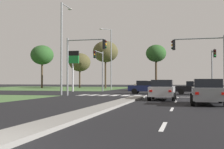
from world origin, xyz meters
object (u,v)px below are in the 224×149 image
at_px(car_black_fourth, 194,88).
at_px(treeline_second, 80,62).
at_px(car_beige_sixth, 142,86).
at_px(traffic_signal_far_right, 213,63).
at_px(fuel_price_totem, 73,62).
at_px(treeline_near, 42,55).
at_px(treeline_fourth, 156,54).
at_px(car_navy_fifth, 147,87).
at_px(traffic_signal_near_right, 204,55).
at_px(car_maroon_near, 153,85).
at_px(traffic_signal_near_left, 81,56).
at_px(car_silver_third, 163,90).
at_px(street_lamp_third, 110,56).
at_px(car_grey_second, 207,92).
at_px(street_lamp_second, 62,43).
at_px(treeline_third, 105,52).
at_px(traffic_signal_far_left, 100,64).

relative_size(car_black_fourth, treeline_second, 0.54).
xyz_separation_m(car_beige_sixth, traffic_signal_far_right, (9.91, -5.23, 3.04)).
xyz_separation_m(fuel_price_totem, treeline_near, (-14.89, 19.37, 2.97)).
height_order(traffic_signal_far_right, treeline_fourth, treeline_fourth).
relative_size(car_navy_fifth, traffic_signal_near_right, 0.76).
height_order(car_maroon_near, car_navy_fifth, car_navy_fifth).
bearing_deg(treeline_near, traffic_signal_near_left, -56.69).
relative_size(car_silver_third, street_lamp_third, 0.41).
relative_size(car_black_fourth, car_navy_fifth, 1.00).
distance_m(car_grey_second, car_black_fourth, 14.81).
xyz_separation_m(traffic_signal_far_right, street_lamp_second, (-16.24, -10.61, 1.68)).
height_order(traffic_signal_near_right, traffic_signal_far_right, traffic_signal_near_right).
distance_m(car_black_fourth, car_navy_fifth, 5.32).
height_order(traffic_signal_far_right, treeline_third, treeline_third).
bearing_deg(car_silver_third, car_grey_second, -53.54).
distance_m(car_beige_sixth, fuel_price_totem, 11.23).
xyz_separation_m(car_silver_third, treeline_near, (-28.94, 35.99, 6.47)).
bearing_deg(traffic_signal_near_left, street_lamp_second, 157.44).
xyz_separation_m(fuel_price_totem, treeline_second, (-7.91, 24.30, 1.58)).
xyz_separation_m(car_beige_sixth, traffic_signal_near_left, (-3.81, -16.88, 3.23)).
height_order(car_maroon_near, treeline_fourth, treeline_fourth).
bearing_deg(treeline_fourth, treeline_second, 175.97).
height_order(traffic_signal_far_left, treeline_near, treeline_near).
distance_m(car_maroon_near, car_navy_fifth, 26.62).
height_order(car_beige_sixth, treeline_fourth, treeline_fourth).
height_order(car_black_fourth, street_lamp_third, street_lamp_third).
distance_m(traffic_signal_near_right, treeline_third, 36.16).
bearing_deg(traffic_signal_far_left, street_lamp_third, 96.32).
bearing_deg(car_silver_third, treeline_third, 111.87).
bearing_deg(treeline_second, traffic_signal_near_left, -69.55).
bearing_deg(car_navy_fifth, treeline_third, -154.71).
relative_size(car_silver_third, fuel_price_totem, 0.75).
distance_m(traffic_signal_near_left, treeline_near, 37.26).
height_order(car_silver_third, street_lamp_third, street_lamp_third).
height_order(car_grey_second, traffic_signal_far_left, traffic_signal_far_left).
xyz_separation_m(car_navy_fifth, traffic_signal_near_right, (6.07, -6.06, 3.13)).
bearing_deg(car_black_fourth, car_silver_third, 165.96).
distance_m(traffic_signal_far_left, treeline_fourth, 23.90).
bearing_deg(treeline_third, street_lamp_third, -69.60).
relative_size(car_grey_second, car_black_fourth, 1.01).
relative_size(traffic_signal_far_left, street_lamp_second, 0.59).
distance_m(street_lamp_second, treeline_near, 34.94).
height_order(car_maroon_near, car_grey_second, car_grey_second).
height_order(car_silver_third, traffic_signal_far_left, traffic_signal_far_left).
xyz_separation_m(car_black_fourth, car_navy_fifth, (-5.30, 0.38, 0.01)).
distance_m(car_beige_sixth, traffic_signal_far_right, 11.61).
relative_size(car_beige_sixth, street_lamp_third, 0.39).
bearing_deg(traffic_signal_near_right, traffic_signal_far_right, 81.52).
xyz_separation_m(car_black_fourth, fuel_price_totem, (-16.72, 5.97, 3.53)).
bearing_deg(street_lamp_second, treeline_fourth, 78.71).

